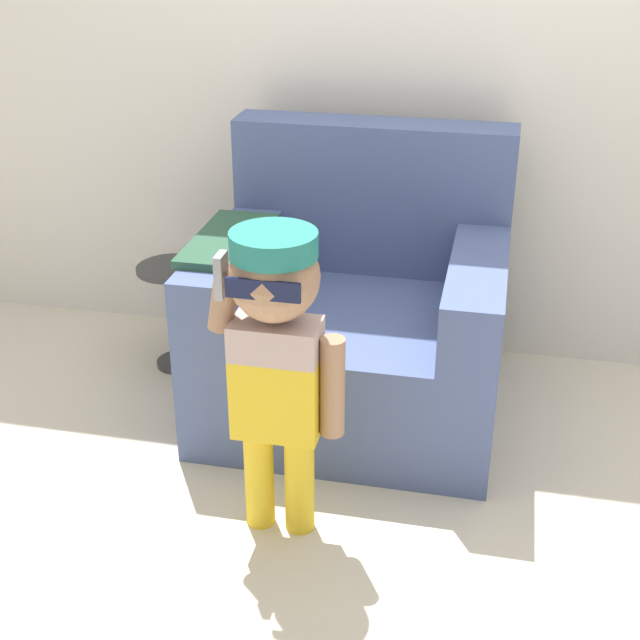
{
  "coord_description": "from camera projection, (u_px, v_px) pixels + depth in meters",
  "views": [
    {
      "loc": [
        0.33,
        -2.97,
        1.88
      ],
      "look_at": [
        -0.23,
        -0.36,
        0.57
      ],
      "focal_mm": 50.0,
      "sensor_mm": 36.0,
      "label": 1
    }
  ],
  "objects": [
    {
      "name": "ground_plane",
      "position": [
        397.0,
        414.0,
        3.5
      ],
      "size": [
        10.0,
        10.0,
        0.0
      ],
      "primitive_type": "plane",
      "color": "beige"
    },
    {
      "name": "wall_back",
      "position": [
        432.0,
        46.0,
        3.48
      ],
      "size": [
        10.0,
        0.05,
        2.6
      ],
      "color": "silver",
      "rests_on": "ground_plane"
    },
    {
      "name": "armchair",
      "position": [
        356.0,
        318.0,
        3.43
      ],
      "size": [
        1.12,
        0.98,
        1.05
      ],
      "color": "#475684",
      "rests_on": "ground_plane"
    },
    {
      "name": "person_child",
      "position": [
        277.0,
        340.0,
        2.6
      ],
      "size": [
        0.41,
        0.31,
        1.01
      ],
      "color": "gold",
      "rests_on": "ground_plane"
    },
    {
      "name": "side_table",
      "position": [
        174.0,
        306.0,
        3.74
      ],
      "size": [
        0.29,
        0.29,
        0.46
      ],
      "color": "#333333",
      "rests_on": "ground_plane"
    }
  ]
}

